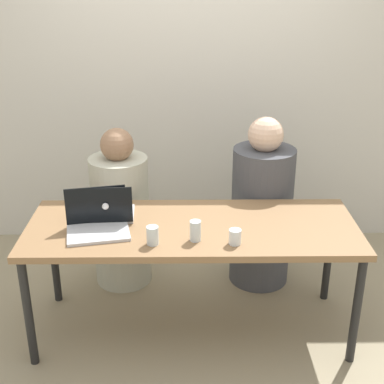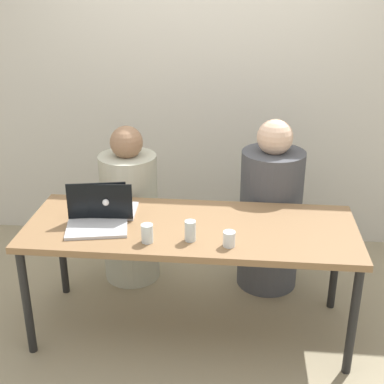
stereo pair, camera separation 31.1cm
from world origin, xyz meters
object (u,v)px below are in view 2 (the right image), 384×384
at_px(person_on_left, 130,213).
at_px(laptop_back_left, 109,207).
at_px(laptop_front_left, 97,218).
at_px(water_glass_left, 147,234).
at_px(person_on_right, 270,215).
at_px(water_glass_center, 190,232).
at_px(water_glass_right, 229,240).

relative_size(person_on_left, laptop_back_left, 3.56).
height_order(laptop_front_left, water_glass_left, laptop_front_left).
bearing_deg(laptop_back_left, person_on_right, -156.77).
xyz_separation_m(laptop_back_left, water_glass_center, (0.52, -0.27, -0.00)).
xyz_separation_m(person_on_left, person_on_right, (0.98, 0.00, 0.03)).
xyz_separation_m(water_glass_left, water_glass_right, (0.45, -0.00, -0.01)).
distance_m(person_on_left, water_glass_center, 0.96).
bearing_deg(person_on_right, laptop_front_left, 44.14).
bearing_deg(laptop_front_left, water_glass_center, -23.44).
bearing_deg(water_glass_center, person_on_right, 58.12).
bearing_deg(laptop_front_left, water_glass_right, -23.21).
bearing_deg(water_glass_right, person_on_right, 72.08).
bearing_deg(person_on_right, laptop_back_left, 38.45).
bearing_deg(laptop_front_left, person_on_right, 20.70).
relative_size(laptop_front_left, water_glass_center, 3.31).
distance_m(water_glass_left, water_glass_right, 0.45).
relative_size(person_on_right, water_glass_right, 14.24).
xyz_separation_m(person_on_left, laptop_back_left, (-0.01, -0.49, 0.27)).
bearing_deg(laptop_back_left, water_glass_right, 153.64).
bearing_deg(water_glass_right, laptop_front_left, 168.19).
height_order(laptop_back_left, water_glass_center, laptop_back_left).
relative_size(person_on_right, laptop_back_left, 3.79).
height_order(person_on_left, water_glass_right, person_on_left).
bearing_deg(water_glass_left, person_on_right, 48.67).
distance_m(laptop_back_left, laptop_front_left, 0.16).
relative_size(laptop_back_left, water_glass_right, 3.76).
bearing_deg(person_on_left, person_on_right, -170.53).
bearing_deg(water_glass_center, laptop_front_left, 167.96).
bearing_deg(water_glass_left, person_on_left, 108.82).
bearing_deg(laptop_front_left, person_on_left, 74.34).
height_order(person_on_right, water_glass_right, person_on_right).
distance_m(person_on_left, water_glass_left, 0.89).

